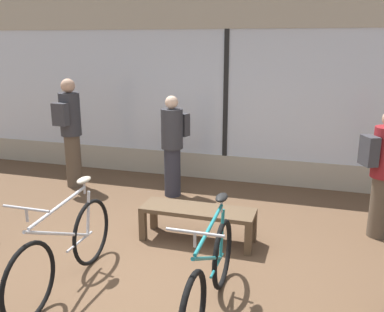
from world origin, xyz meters
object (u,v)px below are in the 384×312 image
Objects in this scene: bicycle_left at (65,250)px; display_bench at (198,214)px; customer_near_rack at (70,130)px; customer_mid_floor at (173,143)px; bicycle_right at (210,276)px; customer_by_window at (383,171)px.

bicycle_left reaches higher than display_bench.
customer_mid_floor is (1.77, 0.09, -0.13)m from customer_near_rack.
bicycle_right is (1.49, -0.01, -0.02)m from bicycle_left.
customer_mid_floor is (-1.35, 2.85, 0.48)m from bicycle_right.
bicycle_right is at bearing -41.47° from customer_near_rack.
customer_mid_floor reaches higher than display_bench.
display_bench is 0.77× the size of customer_near_rack.
customer_near_rack reaches higher than customer_by_window.
bicycle_right is 1.08× the size of customer_mid_floor.
customer_mid_floor reaches higher than bicycle_left.
customer_mid_floor is at bearing 87.15° from bicycle_left.
customer_near_rack is at bearing 120.66° from bicycle_left.
customer_by_window is (1.62, 2.19, 0.48)m from bicycle_right.
bicycle_left is 2.87m from customer_mid_floor.
bicycle_left is at bearing 179.44° from bicycle_right.
display_bench is (0.98, 1.38, -0.05)m from bicycle_left.
customer_by_window reaches higher than customer_mid_floor.
customer_near_rack reaches higher than display_bench.
customer_near_rack is (-3.12, 2.76, 0.60)m from bicycle_right.
bicycle_right is at bearing -0.56° from bicycle_left.
bicycle_right is 1.07× the size of customer_by_window.
customer_near_rack reaches higher than bicycle_left.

